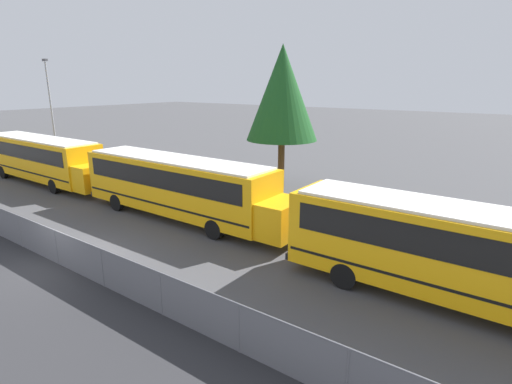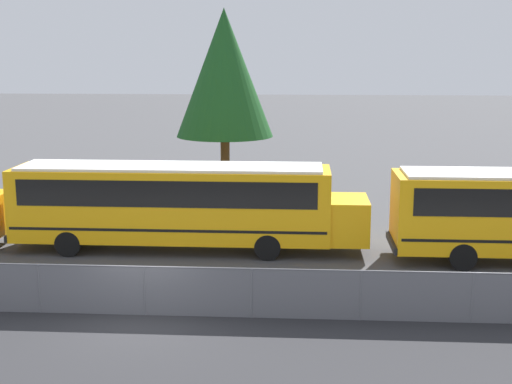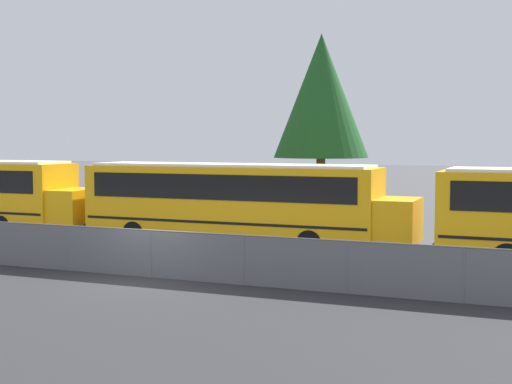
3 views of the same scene
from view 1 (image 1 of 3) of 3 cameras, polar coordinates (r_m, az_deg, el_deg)
name	(u,v)px [view 1 (image 1 of 3)]	position (r m, az deg, el deg)	size (l,w,h in m)	color
ground_plane	(59,264)	(17.79, -26.28, -9.23)	(200.00, 200.00, 0.00)	#424244
fence	(57,247)	(17.51, -26.57, -7.02)	(108.77, 0.07, 1.45)	#9EA0A5
school_bus_2	(42,157)	(31.99, -28.22, 4.49)	(13.17, 2.53, 3.21)	orange
school_bus_3	(180,184)	(20.93, -10.87, 1.18)	(13.17, 2.53, 3.21)	orange
school_bus_4	(482,254)	(14.05, 29.60, -7.73)	(13.17, 2.53, 3.21)	orange
light_pole	(51,105)	(42.19, -27.25, 10.93)	(0.60, 0.24, 8.99)	gray
tree_1	(282,93)	(26.42, 3.78, 13.88)	(4.64, 4.64, 9.30)	#51381E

